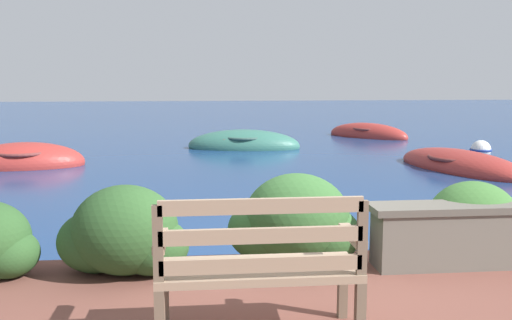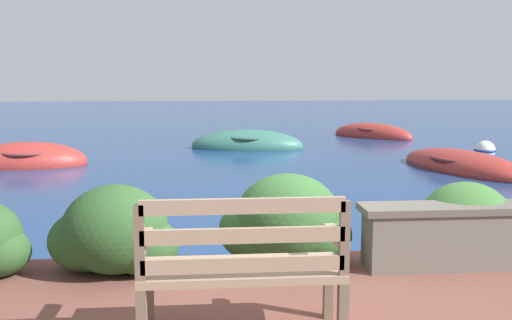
% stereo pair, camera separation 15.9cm
% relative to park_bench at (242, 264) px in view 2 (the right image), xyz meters
% --- Properties ---
extents(ground_plane, '(80.00, 80.00, 0.00)m').
position_rel_park_bench_xyz_m(ground_plane, '(0.62, 1.71, -0.70)').
color(ground_plane, navy).
extents(park_bench, '(1.27, 0.48, 0.93)m').
position_rel_park_bench_xyz_m(park_bench, '(0.00, 0.00, 0.00)').
color(park_bench, brown).
rests_on(park_bench, patio_terrace).
extents(stone_wall, '(2.13, 0.39, 0.55)m').
position_rel_park_bench_xyz_m(stone_wall, '(2.14, 1.21, -0.21)').
color(stone_wall, '#666056').
rests_on(stone_wall, patio_terrace).
extents(hedge_clump_left, '(1.09, 0.79, 0.74)m').
position_rel_park_bench_xyz_m(hedge_clump_left, '(-0.99, 1.31, -0.16)').
color(hedge_clump_left, '#284C23').
rests_on(hedge_clump_left, patio_terrace).
extents(hedge_clump_centre, '(1.16, 0.84, 0.79)m').
position_rel_park_bench_xyz_m(hedge_clump_centre, '(0.47, 1.45, -0.14)').
color(hedge_clump_centre, '#2D5628').
rests_on(hedge_clump_centre, patio_terrace).
extents(hedge_clump_right, '(1.01, 0.73, 0.69)m').
position_rel_park_bench_xyz_m(hedge_clump_right, '(2.09, 1.46, -0.18)').
color(hedge_clump_right, '#38662D').
rests_on(hedge_clump_right, patio_terrace).
extents(rowboat_nearest, '(2.13, 3.53, 0.69)m').
position_rel_park_bench_xyz_m(rowboat_nearest, '(4.87, 7.50, -0.64)').
color(rowboat_nearest, '#9E2D28').
rests_on(rowboat_nearest, ground_plane).
extents(rowboat_mid, '(2.57, 1.51, 0.88)m').
position_rel_park_bench_xyz_m(rowboat_mid, '(-3.96, 8.75, -0.63)').
color(rowboat_mid, '#9E2D28').
rests_on(rowboat_mid, ground_plane).
extents(rowboat_far, '(3.06, 1.59, 0.86)m').
position_rel_park_bench_xyz_m(rowboat_far, '(0.82, 11.33, -0.63)').
color(rowboat_far, '#336B5B').
rests_on(rowboat_far, ground_plane).
extents(rowboat_outer, '(2.49, 2.65, 0.77)m').
position_rel_park_bench_xyz_m(rowboat_outer, '(4.87, 13.77, -0.64)').
color(rowboat_outer, '#9E2D28').
rests_on(rowboat_outer, ground_plane).
extents(mooring_buoy, '(0.52, 0.52, 0.48)m').
position_rel_park_bench_xyz_m(mooring_buoy, '(6.49, 9.80, -0.62)').
color(mooring_buoy, white).
rests_on(mooring_buoy, ground_plane).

